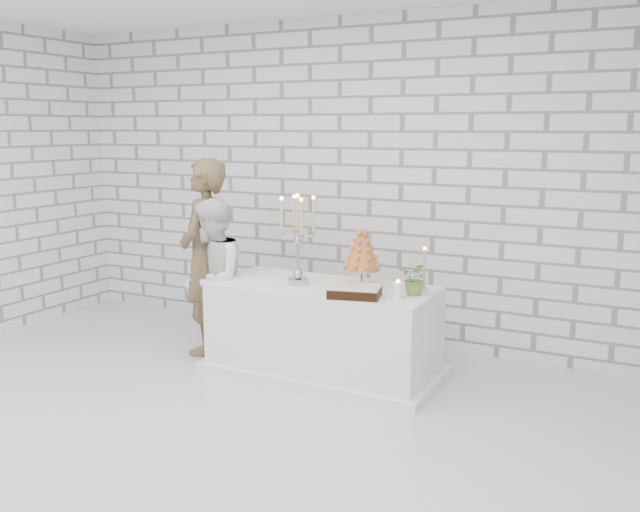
{
  "coord_description": "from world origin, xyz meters",
  "views": [
    {
      "loc": [
        2.8,
        -3.36,
        2.0
      ],
      "look_at": [
        0.49,
        1.14,
        1.05
      ],
      "focal_mm": 38.43,
      "sensor_mm": 36.0,
      "label": 1
    }
  ],
  "objects_px": {
    "cake_table": "(323,330)",
    "croquembouche": "(362,257)",
    "groom": "(205,257)",
    "bride": "(213,280)",
    "candelabra": "(298,239)"
  },
  "relations": [
    {
      "from": "groom",
      "to": "bride",
      "type": "distance_m",
      "value": 0.3
    },
    {
      "from": "cake_table",
      "to": "bride",
      "type": "xyz_separation_m",
      "value": [
        -1.01,
        -0.1,
        0.33
      ]
    },
    {
      "from": "cake_table",
      "to": "groom",
      "type": "relative_size",
      "value": 1.04
    },
    {
      "from": "candelabra",
      "to": "groom",
      "type": "bearing_deg",
      "value": 173.77
    },
    {
      "from": "groom",
      "to": "bride",
      "type": "height_order",
      "value": "groom"
    },
    {
      "from": "cake_table",
      "to": "croquembouche",
      "type": "distance_m",
      "value": 0.69
    },
    {
      "from": "croquembouche",
      "to": "cake_table",
      "type": "bearing_deg",
      "value": -162.83
    },
    {
      "from": "groom",
      "to": "bride",
      "type": "relative_size",
      "value": 1.23
    },
    {
      "from": "cake_table",
      "to": "candelabra",
      "type": "relative_size",
      "value": 2.45
    },
    {
      "from": "groom",
      "to": "candelabra",
      "type": "distance_m",
      "value": 1.04
    },
    {
      "from": "cake_table",
      "to": "groom",
      "type": "bearing_deg",
      "value": 177.52
    },
    {
      "from": "groom",
      "to": "croquembouche",
      "type": "distance_m",
      "value": 1.51
    },
    {
      "from": "cake_table",
      "to": "groom",
      "type": "height_order",
      "value": "groom"
    },
    {
      "from": "candelabra",
      "to": "croquembouche",
      "type": "height_order",
      "value": "candelabra"
    },
    {
      "from": "groom",
      "to": "candelabra",
      "type": "bearing_deg",
      "value": 68.33
    }
  ]
}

